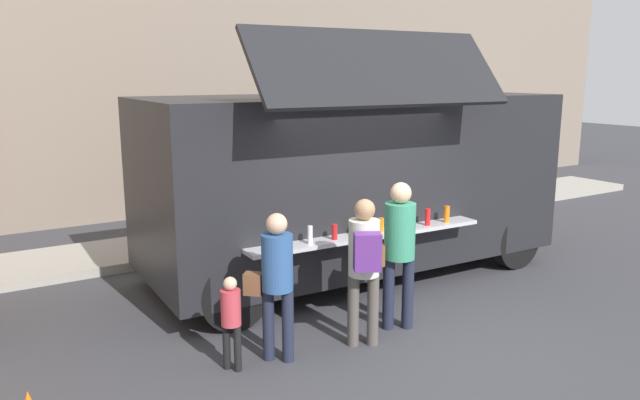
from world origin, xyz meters
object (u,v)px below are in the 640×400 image
Objects in this scene: child_near_queue at (231,315)px; food_truck_main at (352,177)px; customer_mid_with_backpack at (364,258)px; customer_rear_waiting at (276,275)px; trash_bin at (432,193)px; customer_front_ordering at (398,243)px.

food_truck_main is at bearing -0.34° from child_near_queue.
food_truck_main is 3.68× the size of customer_mid_with_backpack.
food_truck_main is 3.14m from customer_rear_waiting.
customer_mid_with_backpack is (-1.37, -2.22, -0.46)m from food_truck_main.
trash_bin is 7.86m from child_near_queue.
customer_front_ordering is 2.16m from child_near_queue.
customer_mid_with_backpack is at bearing -44.74° from child_near_queue.
trash_bin is at bearing -1.80° from child_near_queue.
customer_front_ordering is 0.66m from customer_mid_with_backpack.
customer_mid_with_backpack is (-5.11, -4.54, 0.54)m from trash_bin.
customer_front_ordering is at bearing -108.34° from food_truck_main.
food_truck_main reaches higher than trash_bin.
trash_bin is (3.74, 2.32, -1.00)m from food_truck_main.
customer_front_ordering is 1.06× the size of customer_mid_with_backpack.
customer_rear_waiting is (-0.98, 0.21, -0.07)m from customer_mid_with_backpack.
customer_mid_with_backpack is 1.67× the size of child_near_queue.
trash_bin is 0.55× the size of customer_front_ordering.
customer_mid_with_backpack is at bearing -119.99° from food_truck_main.
customer_mid_with_backpack reaches higher than customer_rear_waiting.
food_truck_main is 3.48× the size of customer_front_ordering.
customer_front_ordering is at bearing -135.87° from trash_bin.
child_near_queue is at bearing -146.98° from trash_bin.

